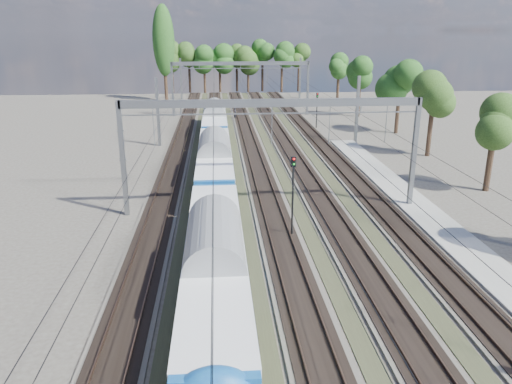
{
  "coord_description": "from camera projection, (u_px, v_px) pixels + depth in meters",
  "views": [
    {
      "loc": [
        -4.24,
        -7.85,
        13.94
      ],
      "look_at": [
        -1.52,
        26.37,
        2.8
      ],
      "focal_mm": 35.0,
      "sensor_mm": 36.0,
      "label": 1
    }
  ],
  "objects": [
    {
      "name": "worker",
      "position": [
        235.0,
        113.0,
        82.18
      ],
      "size": [
        0.57,
        0.75,
        1.85
      ],
      "primitive_type": "imported",
      "rotation": [
        0.0,
        0.0,
        1.37
      ],
      "color": "black",
      "rests_on": "ground"
    },
    {
      "name": "tree_belt",
      "position": [
        274.0,
        63.0,
        95.79
      ],
      "size": [
        40.36,
        99.42,
        11.39
      ],
      "color": "black",
      "rests_on": "ground"
    },
    {
      "name": "signal_near",
      "position": [
        293.0,
        187.0,
        34.29
      ],
      "size": [
        0.42,
        0.39,
        5.85
      ],
      "rotation": [
        0.0,
        0.0,
        -0.41
      ],
      "color": "black",
      "rests_on": "ground"
    },
    {
      "name": "emu_train",
      "position": [
        215.0,
        155.0,
        46.98
      ],
      "size": [
        3.16,
        66.73,
        4.62
      ],
      "color": "black",
      "rests_on": "ground"
    },
    {
      "name": "signal_far",
      "position": [
        317.0,
        106.0,
        73.48
      ],
      "size": [
        0.34,
        0.31,
        5.22
      ],
      "rotation": [
        0.0,
        0.0,
        -0.13
      ],
      "color": "black",
      "rests_on": "ground"
    },
    {
      "name": "catenary",
      "position": [
        254.0,
        96.0,
        60.07
      ],
      "size": [
        25.65,
        130.0,
        9.0
      ],
      "color": "slate",
      "rests_on": "ground"
    },
    {
      "name": "track_bed",
      "position": [
        256.0,
        163.0,
        54.7
      ],
      "size": [
        21.0,
        130.0,
        0.34
      ],
      "color": "#47423A",
      "rests_on": "ground"
    },
    {
      "name": "platform",
      "position": [
        474.0,
        257.0,
        31.89
      ],
      "size": [
        3.0,
        70.0,
        0.3
      ],
      "primitive_type": "cube",
      "color": "gray",
      "rests_on": "ground"
    },
    {
      "name": "poplar",
      "position": [
        164.0,
        41.0,
        100.23
      ],
      "size": [
        4.4,
        4.4,
        19.04
      ],
      "color": "black",
      "rests_on": "ground"
    }
  ]
}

